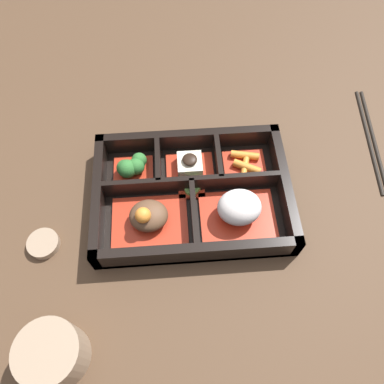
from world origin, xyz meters
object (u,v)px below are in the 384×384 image
object	(u,v)px
bowl_rice	(239,209)
sauce_dish	(43,243)
chopsticks	(372,139)
tea_cup	(53,354)

from	to	relation	value
bowl_rice	sauce_dish	size ratio (longest dim) A/B	2.44
chopsticks	sauce_dish	size ratio (longest dim) A/B	4.78
tea_cup	sauce_dish	world-z (taller)	tea_cup
bowl_rice	sauce_dish	xyz separation A→B (m)	(0.30, 0.02, -0.03)
bowl_rice	chopsticks	xyz separation A→B (m)	(-0.26, -0.14, -0.03)
sauce_dish	chopsticks	bearing A→B (deg)	-164.06
bowl_rice	chopsticks	distance (m)	0.29
tea_cup	chopsticks	xyz separation A→B (m)	(-0.52, -0.32, -0.03)
tea_cup	chopsticks	bearing A→B (deg)	-148.36
chopsticks	sauce_dish	xyz separation A→B (m)	(0.56, 0.16, 0.00)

